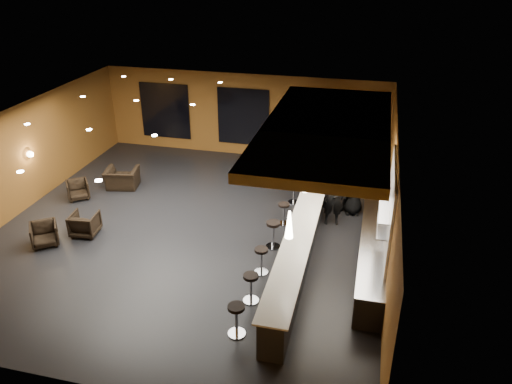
% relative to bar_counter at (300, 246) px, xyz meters
% --- Properties ---
extents(floor, '(12.00, 13.00, 0.10)m').
position_rel_bar_counter_xyz_m(floor, '(-3.65, 1.00, -0.55)').
color(floor, black).
rests_on(floor, ground).
extents(ceiling, '(12.00, 13.00, 0.10)m').
position_rel_bar_counter_xyz_m(ceiling, '(-3.65, 1.00, 3.05)').
color(ceiling, black).
extents(wall_back, '(12.00, 0.10, 3.50)m').
position_rel_bar_counter_xyz_m(wall_back, '(-3.65, 7.55, 1.25)').
color(wall_back, brown).
rests_on(wall_back, floor).
extents(wall_front, '(12.00, 0.10, 3.50)m').
position_rel_bar_counter_xyz_m(wall_front, '(-3.65, -5.55, 1.25)').
color(wall_front, brown).
rests_on(wall_front, floor).
extents(wall_left, '(0.10, 13.00, 3.50)m').
position_rel_bar_counter_xyz_m(wall_left, '(-9.70, 1.00, 1.25)').
color(wall_left, brown).
rests_on(wall_left, floor).
extents(wall_right, '(0.10, 13.00, 3.50)m').
position_rel_bar_counter_xyz_m(wall_right, '(2.40, 1.00, 1.25)').
color(wall_right, brown).
rests_on(wall_right, floor).
extents(wood_soffit, '(3.60, 8.00, 0.28)m').
position_rel_bar_counter_xyz_m(wood_soffit, '(0.35, 2.00, 2.86)').
color(wood_soffit, '#AD7F32').
rests_on(wood_soffit, ceiling).
extents(window_left, '(2.20, 0.06, 2.40)m').
position_rel_bar_counter_xyz_m(window_left, '(-7.15, 7.44, 1.20)').
color(window_left, black).
rests_on(window_left, wall_back).
extents(window_center, '(2.20, 0.06, 2.40)m').
position_rel_bar_counter_xyz_m(window_center, '(-3.65, 7.44, 1.20)').
color(window_center, black).
rests_on(window_center, wall_back).
extents(window_right, '(2.20, 0.06, 2.40)m').
position_rel_bar_counter_xyz_m(window_right, '(-0.65, 7.44, 1.20)').
color(window_right, black).
rests_on(window_right, wall_back).
extents(tile_backsplash, '(0.06, 3.20, 2.40)m').
position_rel_bar_counter_xyz_m(tile_backsplash, '(2.31, 0.00, 1.50)').
color(tile_backsplash, white).
rests_on(tile_backsplash, wall_right).
extents(bar_counter, '(0.60, 8.00, 1.00)m').
position_rel_bar_counter_xyz_m(bar_counter, '(0.00, 0.00, 0.00)').
color(bar_counter, black).
rests_on(bar_counter, floor).
extents(bar_top, '(0.78, 8.10, 0.05)m').
position_rel_bar_counter_xyz_m(bar_top, '(0.00, 0.00, 0.52)').
color(bar_top, white).
rests_on(bar_top, bar_counter).
extents(prep_counter, '(0.70, 6.00, 0.86)m').
position_rel_bar_counter_xyz_m(prep_counter, '(2.00, 0.50, -0.07)').
color(prep_counter, black).
rests_on(prep_counter, floor).
extents(prep_top, '(0.72, 6.00, 0.03)m').
position_rel_bar_counter_xyz_m(prep_top, '(2.00, 0.50, 0.39)').
color(prep_top, silver).
rests_on(prep_top, prep_counter).
extents(wall_shelf_lower, '(0.30, 1.50, 0.03)m').
position_rel_bar_counter_xyz_m(wall_shelf_lower, '(2.17, -0.20, 1.10)').
color(wall_shelf_lower, silver).
rests_on(wall_shelf_lower, wall_right).
extents(wall_shelf_upper, '(0.30, 1.50, 0.03)m').
position_rel_bar_counter_xyz_m(wall_shelf_upper, '(2.17, -0.20, 1.55)').
color(wall_shelf_upper, silver).
rests_on(wall_shelf_upper, wall_right).
extents(column, '(0.60, 0.60, 3.50)m').
position_rel_bar_counter_xyz_m(column, '(0.00, 4.60, 1.25)').
color(column, '#946421').
rests_on(column, floor).
extents(wall_sconce, '(0.22, 0.22, 0.22)m').
position_rel_bar_counter_xyz_m(wall_sconce, '(-9.53, 1.50, 1.30)').
color(wall_sconce, '#FFE5B2').
rests_on(wall_sconce, wall_left).
extents(pendant_0, '(0.20, 0.20, 0.70)m').
position_rel_bar_counter_xyz_m(pendant_0, '(0.00, -2.00, 1.85)').
color(pendant_0, white).
rests_on(pendant_0, wood_soffit).
extents(pendant_1, '(0.20, 0.20, 0.70)m').
position_rel_bar_counter_xyz_m(pendant_1, '(0.00, 0.50, 1.85)').
color(pendant_1, white).
rests_on(pendant_1, wood_soffit).
extents(pendant_2, '(0.20, 0.20, 0.70)m').
position_rel_bar_counter_xyz_m(pendant_2, '(0.00, 3.00, 1.85)').
color(pendant_2, white).
rests_on(pendant_2, wood_soffit).
extents(staff_a, '(0.75, 0.56, 1.89)m').
position_rel_bar_counter_xyz_m(staff_a, '(0.68, 2.40, 0.44)').
color(staff_a, black).
rests_on(staff_a, floor).
extents(staff_b, '(0.88, 0.75, 1.56)m').
position_rel_bar_counter_xyz_m(staff_b, '(1.15, 3.13, 0.28)').
color(staff_b, black).
rests_on(staff_b, floor).
extents(staff_c, '(0.88, 0.62, 1.70)m').
position_rel_bar_counter_xyz_m(staff_c, '(1.27, 3.26, 0.35)').
color(staff_c, black).
rests_on(staff_c, floor).
extents(armchair_a, '(1.07, 1.07, 0.71)m').
position_rel_bar_counter_xyz_m(armchair_a, '(-7.62, -0.93, -0.15)').
color(armchair_a, black).
rests_on(armchair_a, floor).
extents(armchair_b, '(0.87, 0.89, 0.73)m').
position_rel_bar_counter_xyz_m(armchair_b, '(-6.75, -0.11, -0.13)').
color(armchair_b, black).
rests_on(armchair_b, floor).
extents(armchair_c, '(1.02, 1.02, 0.67)m').
position_rel_bar_counter_xyz_m(armchair_c, '(-8.31, 2.05, -0.16)').
color(armchair_c, black).
rests_on(armchair_c, floor).
extents(armchair_d, '(1.33, 1.21, 0.75)m').
position_rel_bar_counter_xyz_m(armchair_d, '(-7.20, 3.24, -0.13)').
color(armchair_d, black).
rests_on(armchair_d, floor).
extents(bar_stool_0, '(0.42, 0.42, 0.83)m').
position_rel_bar_counter_xyz_m(bar_stool_0, '(-0.94, -3.31, 0.03)').
color(bar_stool_0, silver).
rests_on(bar_stool_0, floor).
extents(bar_stool_1, '(0.41, 0.41, 0.80)m').
position_rel_bar_counter_xyz_m(bar_stool_1, '(-0.91, -2.06, 0.02)').
color(bar_stool_1, silver).
rests_on(bar_stool_1, floor).
extents(bar_stool_2, '(0.39, 0.39, 0.77)m').
position_rel_bar_counter_xyz_m(bar_stool_2, '(-0.94, -0.79, -0.00)').
color(bar_stool_2, silver).
rests_on(bar_stool_2, floor).
extents(bar_stool_3, '(0.43, 0.43, 0.85)m').
position_rel_bar_counter_xyz_m(bar_stool_3, '(-0.89, 0.56, 0.05)').
color(bar_stool_3, silver).
rests_on(bar_stool_3, floor).
extents(bar_stool_4, '(0.38, 0.38, 0.75)m').
position_rel_bar_counter_xyz_m(bar_stool_4, '(-0.85, 1.98, -0.02)').
color(bar_stool_4, silver).
rests_on(bar_stool_4, floor).
extents(bar_stool_5, '(0.41, 0.41, 0.80)m').
position_rel_bar_counter_xyz_m(bar_stool_5, '(-0.78, 3.54, 0.01)').
color(bar_stool_5, silver).
rests_on(bar_stool_5, floor).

